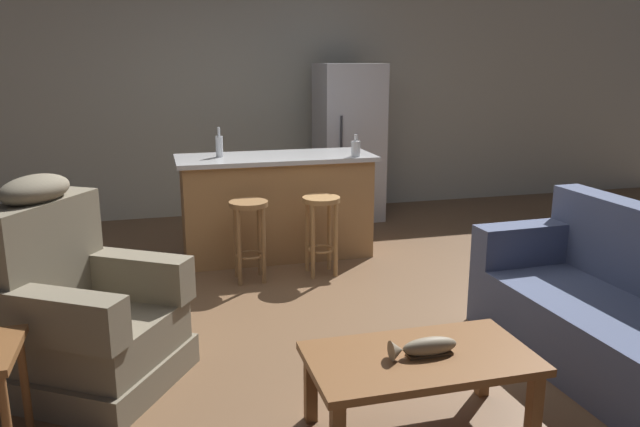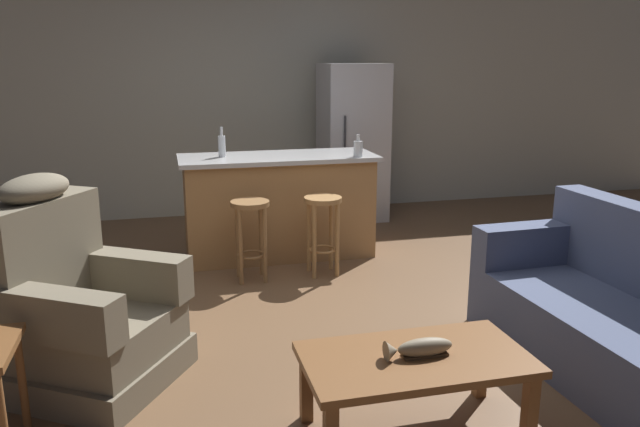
{
  "view_description": "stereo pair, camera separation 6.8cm",
  "coord_description": "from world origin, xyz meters",
  "px_view_note": "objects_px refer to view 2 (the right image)",
  "views": [
    {
      "loc": [
        -1.07,
        -4.22,
        1.82
      ],
      "look_at": [
        0.03,
        -0.1,
        0.75
      ],
      "focal_mm": 35.0,
      "sensor_mm": 36.0,
      "label": 1
    },
    {
      "loc": [
        -1.01,
        -4.24,
        1.82
      ],
      "look_at": [
        0.03,
        -0.1,
        0.75
      ],
      "focal_mm": 35.0,
      "sensor_mm": 36.0,
      "label": 2
    }
  ],
  "objects_px": {
    "kitchen_island": "(279,205)",
    "couch": "(626,320)",
    "recliner_near_lamp": "(79,312)",
    "bottle_short_amber": "(222,145)",
    "bar_stool_left": "(251,226)",
    "bar_stool_right": "(323,221)",
    "refrigerator": "(352,143)",
    "fish_figurine": "(419,348)",
    "coffee_table": "(415,366)",
    "bottle_tall_green": "(358,148)"
  },
  "relations": [
    {
      "from": "coffee_table",
      "to": "bottle_short_amber",
      "type": "distance_m",
      "value": 3.21
    },
    {
      "from": "couch",
      "to": "kitchen_island",
      "type": "distance_m",
      "value": 3.17
    },
    {
      "from": "coffee_table",
      "to": "recliner_near_lamp",
      "type": "height_order",
      "value": "recliner_near_lamp"
    },
    {
      "from": "bar_stool_right",
      "to": "recliner_near_lamp",
      "type": "bearing_deg",
      "value": -141.23
    },
    {
      "from": "bottle_short_amber",
      "to": "coffee_table",
      "type": "bearing_deg",
      "value": -78.7
    },
    {
      "from": "fish_figurine",
      "to": "bar_stool_right",
      "type": "xyz_separation_m",
      "value": [
        0.14,
        2.41,
        0.01
      ]
    },
    {
      "from": "recliner_near_lamp",
      "to": "bottle_short_amber",
      "type": "xyz_separation_m",
      "value": [
        1.03,
        2.12,
        0.63
      ]
    },
    {
      "from": "refrigerator",
      "to": "bottle_short_amber",
      "type": "relative_size",
      "value": 6.54
    },
    {
      "from": "couch",
      "to": "kitchen_island",
      "type": "xyz_separation_m",
      "value": [
        -1.54,
        2.77,
        0.14
      ]
    },
    {
      "from": "fish_figurine",
      "to": "kitchen_island",
      "type": "relative_size",
      "value": 0.19
    },
    {
      "from": "bar_stool_left",
      "to": "couch",
      "type": "bearing_deg",
      "value": -48.54
    },
    {
      "from": "couch",
      "to": "kitchen_island",
      "type": "bearing_deg",
      "value": -62.88
    },
    {
      "from": "recliner_near_lamp",
      "to": "refrigerator",
      "type": "bearing_deg",
      "value": 83.69
    },
    {
      "from": "couch",
      "to": "refrigerator",
      "type": "bearing_deg",
      "value": -85.41
    },
    {
      "from": "bottle_tall_green",
      "to": "fish_figurine",
      "type": "bearing_deg",
      "value": -101.51
    },
    {
      "from": "kitchen_island",
      "to": "couch",
      "type": "bearing_deg",
      "value": -60.97
    },
    {
      "from": "bar_stool_left",
      "to": "bar_stool_right",
      "type": "distance_m",
      "value": 0.62
    },
    {
      "from": "coffee_table",
      "to": "fish_figurine",
      "type": "height_order",
      "value": "fish_figurine"
    },
    {
      "from": "refrigerator",
      "to": "bottle_short_amber",
      "type": "bearing_deg",
      "value": -143.98
    },
    {
      "from": "fish_figurine",
      "to": "refrigerator",
      "type": "height_order",
      "value": "refrigerator"
    },
    {
      "from": "fish_figurine",
      "to": "refrigerator",
      "type": "xyz_separation_m",
      "value": [
        0.96,
        4.24,
        0.42
      ]
    },
    {
      "from": "refrigerator",
      "to": "bottle_tall_green",
      "type": "relative_size",
      "value": 8.77
    },
    {
      "from": "fish_figurine",
      "to": "recliner_near_lamp",
      "type": "height_order",
      "value": "recliner_near_lamp"
    },
    {
      "from": "bar_stool_right",
      "to": "refrigerator",
      "type": "height_order",
      "value": "refrigerator"
    },
    {
      "from": "recliner_near_lamp",
      "to": "bottle_short_amber",
      "type": "height_order",
      "value": "bottle_short_amber"
    },
    {
      "from": "bottle_short_amber",
      "to": "kitchen_island",
      "type": "bearing_deg",
      "value": -5.37
    },
    {
      "from": "kitchen_island",
      "to": "recliner_near_lamp",
      "type": "bearing_deg",
      "value": -126.43
    },
    {
      "from": "bar_stool_right",
      "to": "bottle_tall_green",
      "type": "bearing_deg",
      "value": 41.76
    },
    {
      "from": "bar_stool_left",
      "to": "bottle_tall_green",
      "type": "relative_size",
      "value": 3.39
    },
    {
      "from": "kitchen_island",
      "to": "bottle_tall_green",
      "type": "xyz_separation_m",
      "value": [
        0.69,
        -0.25,
        0.55
      ]
    },
    {
      "from": "couch",
      "to": "bar_stool_left",
      "type": "distance_m",
      "value": 2.86
    },
    {
      "from": "recliner_near_lamp",
      "to": "kitchen_island",
      "type": "distance_m",
      "value": 2.57
    },
    {
      "from": "coffee_table",
      "to": "couch",
      "type": "bearing_deg",
      "value": 10.49
    },
    {
      "from": "couch",
      "to": "refrigerator",
      "type": "xyz_separation_m",
      "value": [
        -0.45,
        3.97,
        0.54
      ]
    },
    {
      "from": "fish_figurine",
      "to": "kitchen_island",
      "type": "distance_m",
      "value": 3.05
    },
    {
      "from": "bar_stool_right",
      "to": "refrigerator",
      "type": "xyz_separation_m",
      "value": [
        0.82,
        1.83,
        0.41
      ]
    },
    {
      "from": "kitchen_island",
      "to": "bar_stool_left",
      "type": "relative_size",
      "value": 2.65
    },
    {
      "from": "fish_figurine",
      "to": "bottle_tall_green",
      "type": "relative_size",
      "value": 1.69
    },
    {
      "from": "recliner_near_lamp",
      "to": "bar_stool_right",
      "type": "bearing_deg",
      "value": 71.07
    },
    {
      "from": "recliner_near_lamp",
      "to": "bottle_tall_green",
      "type": "distance_m",
      "value": 2.93
    },
    {
      "from": "fish_figurine",
      "to": "recliner_near_lamp",
      "type": "relative_size",
      "value": 0.28
    },
    {
      "from": "kitchen_island",
      "to": "bottle_short_amber",
      "type": "distance_m",
      "value": 0.76
    },
    {
      "from": "couch",
      "to": "recliner_near_lamp",
      "type": "xyz_separation_m",
      "value": [
        -3.07,
        0.7,
        0.08
      ]
    },
    {
      "from": "recliner_near_lamp",
      "to": "bottle_short_amber",
      "type": "bearing_deg",
      "value": 96.44
    },
    {
      "from": "bar_stool_left",
      "to": "bottle_tall_green",
      "type": "height_order",
      "value": "bottle_tall_green"
    },
    {
      "from": "bottle_short_amber",
      "to": "bottle_tall_green",
      "type": "bearing_deg",
      "value": -14.04
    },
    {
      "from": "recliner_near_lamp",
      "to": "refrigerator",
      "type": "height_order",
      "value": "refrigerator"
    },
    {
      "from": "coffee_table",
      "to": "recliner_near_lamp",
      "type": "relative_size",
      "value": 0.92
    },
    {
      "from": "coffee_table",
      "to": "recliner_near_lamp",
      "type": "xyz_separation_m",
      "value": [
        -1.64,
        0.96,
        0.06
      ]
    },
    {
      "from": "fish_figurine",
      "to": "bar_stool_right",
      "type": "bearing_deg",
      "value": 86.59
    }
  ]
}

